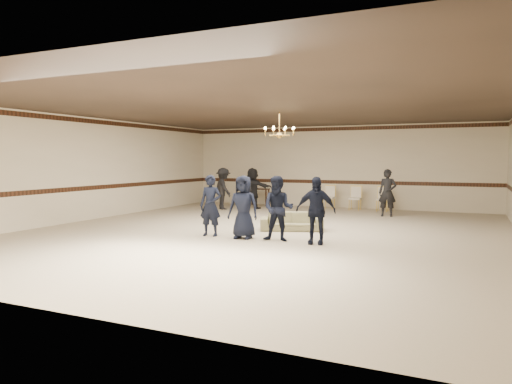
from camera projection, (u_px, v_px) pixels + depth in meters
room at (265, 171)px, 12.22m from camera, size 12.01×14.01×3.21m
chair_rail at (335, 182)px, 18.60m from camera, size 12.00×0.02×0.14m
crown_molding at (336, 129)px, 18.46m from camera, size 12.00×0.02×0.14m
chandelier at (279, 124)px, 13.04m from camera, size 0.94×0.94×0.89m
boy_a at (211, 205)px, 11.67m from camera, size 0.59×0.42×1.51m
boy_b at (243, 207)px, 11.30m from camera, size 0.79×0.56×1.51m
boy_c at (278, 209)px, 10.93m from camera, size 0.81×0.67×1.51m
boy_d at (316, 210)px, 10.56m from camera, size 0.93×0.50×1.51m
settee at (292, 221)px, 12.63m from camera, size 1.78×1.21×0.48m
adult_left at (223, 189)px, 17.83m from camera, size 1.16×1.09×1.57m
adult_mid at (253, 188)px, 18.10m from camera, size 1.46×0.48×1.57m
adult_right at (387, 193)px, 15.63m from camera, size 0.58×0.39×1.57m
banquet_chair_left at (329, 197)px, 17.99m from camera, size 0.45×0.45×0.88m
banquet_chair_mid at (355, 198)px, 17.57m from camera, size 0.43×0.43×0.88m
banquet_chair_right at (382, 199)px, 17.16m from camera, size 0.47×0.47×0.88m
console_table at (259, 197)px, 19.41m from camera, size 0.85×0.39×0.70m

